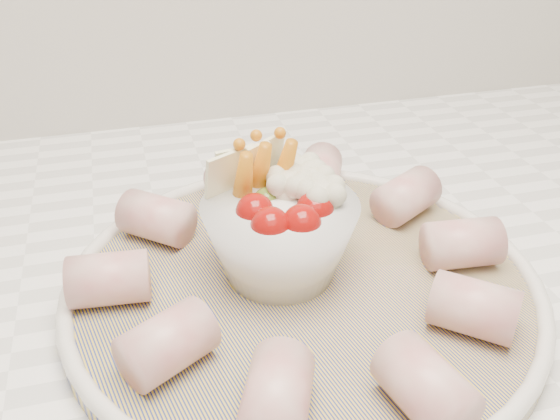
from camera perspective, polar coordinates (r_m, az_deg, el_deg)
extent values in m
cube|color=white|center=(0.53, -3.99, -6.17)|extent=(2.04, 0.62, 0.04)
cylinder|color=navy|center=(0.48, 2.10, -7.12)|extent=(0.42, 0.42, 0.01)
torus|color=silver|center=(0.47, 2.11, -6.40)|extent=(0.36, 0.36, 0.01)
sphere|color=maroon|center=(0.42, -0.90, -1.49)|extent=(0.03, 0.03, 0.03)
sphere|color=maroon|center=(0.43, 2.00, -1.25)|extent=(0.03, 0.03, 0.03)
sphere|color=maroon|center=(0.44, 3.22, 0.02)|extent=(0.03, 0.03, 0.03)
sphere|color=maroon|center=(0.44, -2.32, -0.20)|extent=(0.03, 0.03, 0.03)
sphere|color=#546F25|center=(0.46, -1.22, 0.84)|extent=(0.02, 0.02, 0.02)
cone|color=#CA7213|center=(0.45, -3.37, 2.21)|extent=(0.02, 0.04, 0.06)
cone|color=#CA7213|center=(0.47, -1.86, 3.12)|extent=(0.03, 0.04, 0.06)
cone|color=#CA7213|center=(0.47, 0.30, 3.38)|extent=(0.03, 0.04, 0.06)
sphere|color=beige|center=(0.47, 2.73, 2.03)|extent=(0.03, 0.03, 0.03)
sphere|color=beige|center=(0.45, 3.81, 0.87)|extent=(0.03, 0.03, 0.03)
sphere|color=beige|center=(0.48, 2.03, 2.97)|extent=(0.03, 0.03, 0.03)
sphere|color=beige|center=(0.46, 0.84, 1.81)|extent=(0.03, 0.03, 0.03)
cube|color=#F9F6C1|center=(0.47, -3.50, 3.38)|extent=(0.04, 0.02, 0.05)
cube|color=#F9F6C1|center=(0.48, -1.60, 4.03)|extent=(0.04, 0.03, 0.05)
cube|color=#F9F6C1|center=(0.46, -4.69, 2.86)|extent=(0.04, 0.03, 0.05)
cylinder|color=#C2585A|center=(0.50, 16.31, -2.96)|extent=(0.06, 0.04, 0.04)
cylinder|color=#C2585A|center=(0.55, 11.46, 1.25)|extent=(0.07, 0.06, 0.04)
cylinder|color=#C2585A|center=(0.58, 3.71, 3.42)|extent=(0.06, 0.07, 0.04)
cylinder|color=#C2585A|center=(0.55, -4.18, 2.05)|extent=(0.05, 0.06, 0.04)
cylinder|color=#C2585A|center=(0.52, -11.23, -0.72)|extent=(0.07, 0.06, 0.04)
cylinder|color=#C2585A|center=(0.46, -15.38, -6.10)|extent=(0.06, 0.04, 0.04)
cylinder|color=#C2585A|center=(0.40, -10.27, -11.91)|extent=(0.07, 0.06, 0.04)
cylinder|color=#C2585A|center=(0.36, -0.28, -16.61)|extent=(0.06, 0.07, 0.04)
cylinder|color=#C2585A|center=(0.38, 13.15, -15.44)|extent=(0.05, 0.06, 0.04)
cylinder|color=#C2585A|center=(0.44, 17.34, -8.52)|extent=(0.07, 0.06, 0.04)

